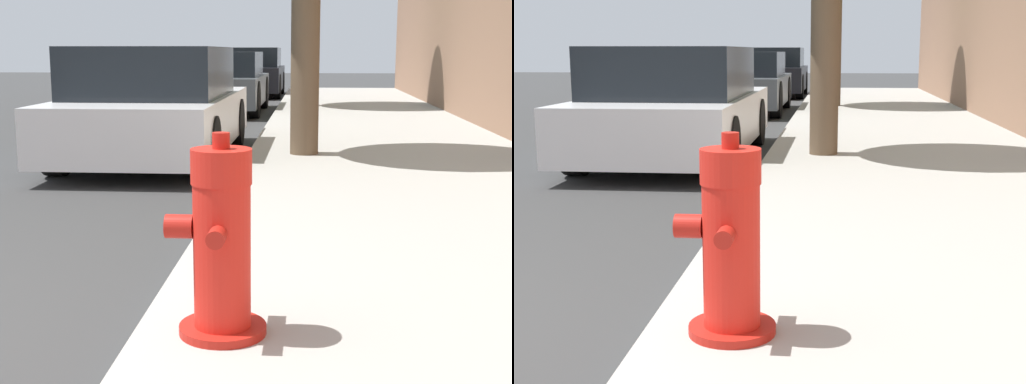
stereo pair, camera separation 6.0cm
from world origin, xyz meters
TOP-DOWN VIEW (x-y plane):
  - fire_hydrant at (2.21, 0.39)m, footprint 0.40×0.41m
  - parked_car_near at (0.73, 6.03)m, footprint 1.78×4.16m
  - parked_car_mid at (0.69, 12.55)m, footprint 1.74×3.95m
  - parked_car_far at (0.79, 18.13)m, footprint 1.83×3.84m

SIDE VIEW (x-z plane):
  - fire_hydrant at x=2.21m, z-range 0.11..0.92m
  - parked_car_mid at x=0.69m, z-range -0.01..1.25m
  - parked_car_near at x=0.73m, z-range -0.02..1.29m
  - parked_car_far at x=0.79m, z-range -0.02..1.34m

